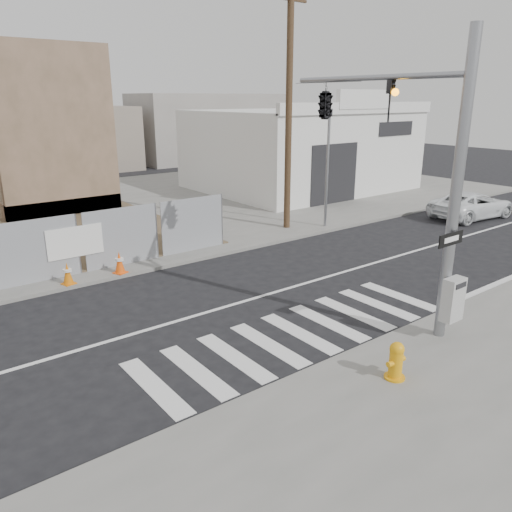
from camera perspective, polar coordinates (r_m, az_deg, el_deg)
ground at (r=14.48m, az=-1.71°, el=-5.31°), size 100.00×100.00×0.00m
sidewalk_far at (r=26.61m, az=-19.74°, el=4.48°), size 50.00×20.00×0.12m
signal_pole at (r=13.55m, az=12.25°, el=13.60°), size 0.96×5.87×7.00m
far_signal_pole at (r=22.18m, az=8.23°, el=11.86°), size 0.16×0.20×5.60m
concrete_wall_right at (r=26.05m, az=-21.62°, el=11.44°), size 5.50×1.30×8.00m
auto_shop at (r=32.41m, az=5.01°, el=12.06°), size 12.00×10.20×5.95m
utility_pole_right at (r=21.70m, az=3.78°, el=16.44°), size 1.60×0.28×10.00m
fire_hydrant at (r=10.79m, az=15.70°, el=-11.44°), size 0.51×0.48×0.81m
suv at (r=26.71m, az=23.48°, el=5.38°), size 4.82×2.60×1.28m
traffic_cone_c at (r=16.47m, az=-20.73°, el=-1.90°), size 0.44×0.44×0.70m
traffic_cone_d at (r=16.97m, az=-15.33°, el=-0.74°), size 0.49×0.49×0.73m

